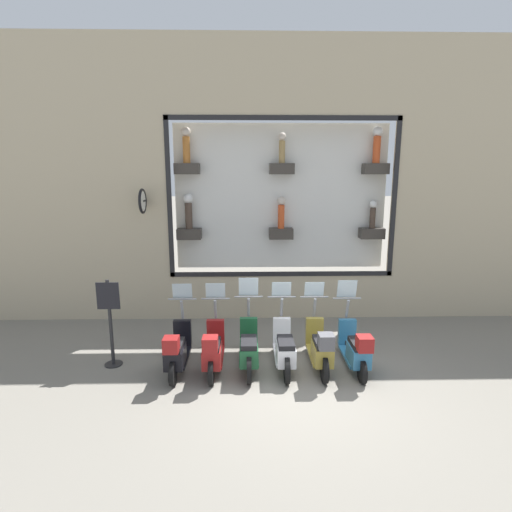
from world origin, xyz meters
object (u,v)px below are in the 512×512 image
Objects in this scene: scooter_green_3 at (249,348)px; scooter_black_5 at (177,350)px; scooter_white_2 at (284,348)px; scooter_olive_1 at (320,348)px; scooter_teal_0 at (356,348)px; shop_sign_post at (110,320)px; scooter_red_4 at (213,350)px.

scooter_green_3 reaches higher than scooter_black_5.
scooter_white_2 is 2.13m from scooter_black_5.
scooter_olive_1 is 1.00× the size of scooter_white_2.
scooter_black_5 is at bearing 92.98° from scooter_green_3.
scooter_teal_0 is 0.99× the size of scooter_green_3.
scooter_teal_0 is at bearing -93.66° from shop_sign_post.
scooter_olive_1 is 0.71m from scooter_white_2.
scooter_teal_0 is 0.71m from scooter_olive_1.
shop_sign_post is (0.31, 1.38, 0.53)m from scooter_black_5.
scooter_teal_0 reaches higher than scooter_black_5.
scooter_black_5 is at bearing 90.18° from scooter_olive_1.
scooter_white_2 is at bearing -87.23° from scooter_red_4.
scooter_white_2 is at bearing -93.98° from shop_sign_post.
scooter_olive_1 reaches higher than scooter_red_4.
shop_sign_post reaches higher than scooter_white_2.
scooter_red_4 is at bearing 95.86° from scooter_green_3.
scooter_red_4 is 0.71m from scooter_black_5.
scooter_teal_0 is 0.99× the size of scooter_white_2.
scooter_olive_1 is 1.42m from scooter_green_3.
scooter_white_2 reaches higher than scooter_black_5.
scooter_green_3 is 2.86m from shop_sign_post.
scooter_green_3 is at bearing -84.14° from scooter_red_4.
scooter_green_3 is (0.08, 2.13, -0.01)m from scooter_teal_0.
scooter_olive_1 is 2.13m from scooter_red_4.
scooter_olive_1 is 1.01× the size of scooter_black_5.
scooter_white_2 is 1.01× the size of scooter_black_5.
scooter_red_4 is (-0.01, 2.13, -0.01)m from scooter_olive_1.
scooter_olive_1 is 2.84m from scooter_black_5.
scooter_red_4 is (0.00, 2.84, 0.01)m from scooter_teal_0.
scooter_teal_0 is at bearing -90.02° from scooter_black_5.
scooter_green_3 reaches higher than scooter_olive_1.
shop_sign_post is (0.32, 4.93, 0.53)m from scooter_teal_0.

